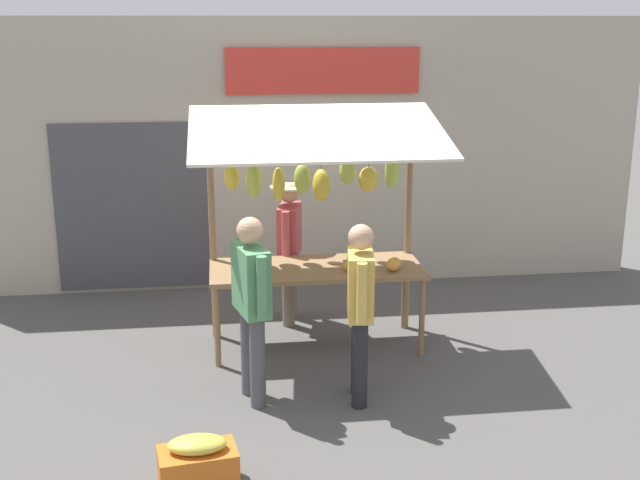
# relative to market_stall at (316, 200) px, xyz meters

# --- Properties ---
(ground_plane) EXTENTS (40.00, 40.00, 0.00)m
(ground_plane) POSITION_rel_market_stall_xyz_m (0.00, 0.06, -1.57)
(ground_plane) COLOR #514F4C
(street_backdrop) EXTENTS (9.00, 0.30, 3.40)m
(street_backdrop) POSITION_rel_market_stall_xyz_m (0.04, -2.13, 0.13)
(street_backdrop) COLOR #B2A893
(street_backdrop) RESTS_ON ground
(market_stall) EXTENTS (2.50, 1.46, 2.50)m
(market_stall) POSITION_rel_market_stall_xyz_m (0.00, 0.00, 0.00)
(market_stall) COLOR olive
(market_stall) RESTS_ON ground
(vendor_with_sunhat) EXTENTS (0.42, 0.68, 1.62)m
(vendor_with_sunhat) POSITION_rel_market_stall_xyz_m (0.21, -0.69, -0.62)
(vendor_with_sunhat) COLOR #726656
(vendor_with_sunhat) RESTS_ON ground
(shopper_in_striped_shirt) EXTENTS (0.28, 0.70, 1.65)m
(shopper_in_striped_shirt) POSITION_rel_market_stall_xyz_m (-0.23, 1.36, -0.61)
(shopper_in_striped_shirt) COLOR #232328
(shopper_in_striped_shirt) RESTS_ON ground
(shopper_with_ponytail) EXTENTS (0.34, 0.70, 1.72)m
(shopper_with_ponytail) POSITION_rel_market_stall_xyz_m (0.73, 1.24, -0.57)
(shopper_with_ponytail) COLOR #4C4C51
(shopper_with_ponytail) RESTS_ON ground
(produce_crate_near) EXTENTS (0.62, 0.42, 0.42)m
(produce_crate_near) POSITION_rel_market_stall_xyz_m (1.20, 2.62, -1.38)
(produce_crate_near) COLOR #D1661E
(produce_crate_near) RESTS_ON ground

